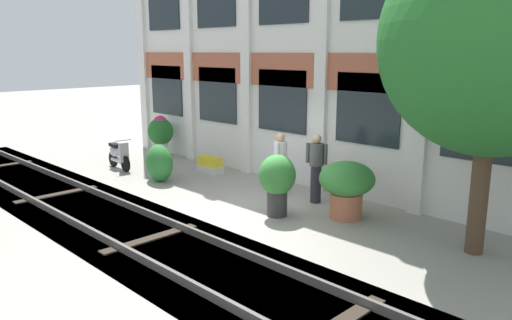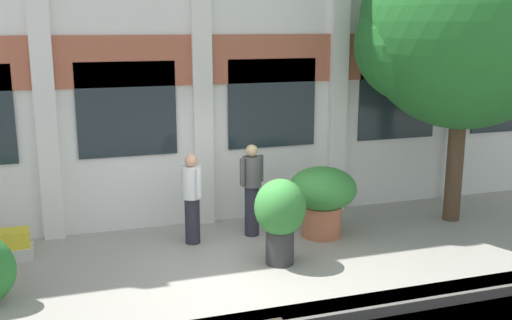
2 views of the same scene
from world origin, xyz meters
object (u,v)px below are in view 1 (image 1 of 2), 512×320
potted_plant_ribbed_drum (347,184)px  broadleaf_tree (494,46)px  potted_plant_stone_basin (161,132)px  scooter_near_curb (118,155)px  resident_watching_tracks (316,166)px  potted_plant_square_trough (210,165)px  topiary_hedge (159,163)px  potted_plant_fluted_column (277,179)px  resident_by_doorway (280,162)px

potted_plant_ribbed_drum → broadleaf_tree: bearing=1.1°
potted_plant_stone_basin → scooter_near_curb: potted_plant_stone_basin is taller
potted_plant_ribbed_drum → resident_watching_tracks: size_ratio=0.76×
scooter_near_curb → potted_plant_square_trough: bearing=40.9°
potted_plant_stone_basin → broadleaf_tree: bearing=-4.1°
potted_plant_square_trough → topiary_hedge: bearing=-97.3°
potted_plant_stone_basin → topiary_hedge: size_ratio=1.34×
potted_plant_ribbed_drum → scooter_near_curb: 7.85m
potted_plant_fluted_column → scooter_near_curb: 6.60m
potted_plant_ribbed_drum → resident_by_doorway: size_ratio=0.79×
scooter_near_curb → potted_plant_ribbed_drum: bearing=13.9°
potted_plant_fluted_column → topiary_hedge: (-4.40, -0.13, -0.31)m
potted_plant_ribbed_drum → scooter_near_curb: potted_plant_ribbed_drum is taller
potted_plant_ribbed_drum → resident_watching_tracks: 1.27m
potted_plant_square_trough → topiary_hedge: size_ratio=0.83×
potted_plant_stone_basin → resident_watching_tracks: bearing=-3.4°
potted_plant_fluted_column → potted_plant_square_trough: bearing=160.1°
scooter_near_curb → broadleaf_tree: bearing=12.0°
potted_plant_fluted_column → topiary_hedge: bearing=-178.3°
potted_plant_fluted_column → potted_plant_ribbed_drum: bearing=39.9°
potted_plant_ribbed_drum → topiary_hedge: (-5.57, -1.10, -0.24)m
topiary_hedge → potted_plant_stone_basin: bearing=145.1°
broadleaf_tree → scooter_near_curb: 11.09m
scooter_near_curb → resident_by_doorway: 5.68m
broadleaf_tree → resident_watching_tracks: (-3.98, 0.37, -2.77)m
potted_plant_stone_basin → resident_watching_tracks: size_ratio=0.85×
potted_plant_square_trough → resident_by_doorway: bearing=-3.6°
potted_plant_square_trough → resident_watching_tracks: size_ratio=0.53×
resident_by_doorway → topiary_hedge: size_ratio=1.49×
potted_plant_square_trough → resident_by_doorway: (3.07, -0.19, 0.62)m
potted_plant_stone_basin → resident_by_doorway: (6.08, -0.49, 0.01)m
potted_plant_ribbed_drum → topiary_hedge: bearing=-168.8°
potted_plant_stone_basin → resident_by_doorway: 6.10m
potted_plant_square_trough → scooter_near_curb: (-2.40, -1.71, 0.21)m
potted_plant_ribbed_drum → potted_plant_fluted_column: 1.52m
potted_plant_ribbed_drum → topiary_hedge: 5.68m
scooter_near_curb → potted_plant_fluted_column: bearing=7.1°
potted_plant_square_trough → scooter_near_curb: bearing=-144.5°
broadleaf_tree → scooter_near_curb: (-10.54, -1.22, -3.23)m
scooter_near_curb → resident_by_doorway: size_ratio=0.87×
broadleaf_tree → potted_plant_fluted_column: bearing=-165.4°
scooter_near_curb → topiary_hedge: (2.19, 0.06, 0.08)m
potted_plant_fluted_column → topiary_hedge: potted_plant_fluted_column is taller
broadleaf_tree → topiary_hedge: 9.01m
resident_by_doorway → resident_watching_tracks: (1.10, 0.07, 0.05)m
potted_plant_square_trough → broadleaf_tree: bearing=-3.5°
resident_watching_tracks → broadleaf_tree: bearing=60.8°
potted_plant_stone_basin → topiary_hedge: 3.43m
potted_plant_square_trough → scooter_near_curb: scooter_near_curb is taller
topiary_hedge → resident_watching_tracks: bearing=19.2°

